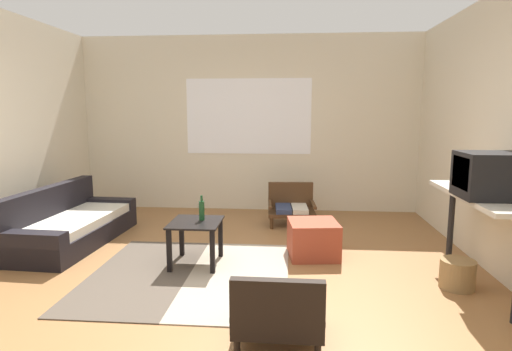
{
  "coord_description": "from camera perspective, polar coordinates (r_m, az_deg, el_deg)",
  "views": [
    {
      "loc": [
        0.66,
        -3.55,
        1.57
      ],
      "look_at": [
        0.3,
        0.76,
        0.89
      ],
      "focal_mm": 29.55,
      "sensor_mm": 36.0,
      "label": 1
    }
  ],
  "objects": [
    {
      "name": "clay_vase",
      "position": [
        4.49,
        26.59,
        0.18
      ],
      "size": [
        0.24,
        0.24,
        0.32
      ],
      "color": "#935B38",
      "rests_on": "console_shelf"
    },
    {
      "name": "armchair_by_window",
      "position": [
        5.9,
        4.77,
        -4.01
      ],
      "size": [
        0.67,
        0.58,
        0.55
      ],
      "color": "#472D19",
      "rests_on": "ground"
    },
    {
      "name": "crt_television",
      "position": [
        3.98,
        29.52,
        0.01
      ],
      "size": [
        0.54,
        0.44,
        0.38
      ],
      "color": "black",
      "rests_on": "console_shelf"
    },
    {
      "name": "far_wall_with_window",
      "position": [
        6.64,
        -0.98,
        6.97
      ],
      "size": [
        5.6,
        0.13,
        2.7
      ],
      "color": "beige",
      "rests_on": "ground"
    },
    {
      "name": "coffee_table",
      "position": [
        4.35,
        -8.14,
        -7.46
      ],
      "size": [
        0.5,
        0.55,
        0.45
      ],
      "color": "black",
      "rests_on": "ground"
    },
    {
      "name": "ground_plane",
      "position": [
        3.93,
        -5.51,
        -14.68
      ],
      "size": [
        7.8,
        7.8,
        0.0
      ],
      "primitive_type": "plane",
      "color": "olive"
    },
    {
      "name": "area_rug",
      "position": [
        4.2,
        -8.96,
        -13.1
      ],
      "size": [
        1.88,
        1.91,
        0.01
      ],
      "color": "#4C4238",
      "rests_on": "ground"
    },
    {
      "name": "armchair_striped_foreground",
      "position": [
        2.96,
        3.02,
        -18.0
      ],
      "size": [
        0.6,
        0.57,
        0.53
      ],
      "color": "black",
      "rests_on": "ground"
    },
    {
      "name": "glass_bottle",
      "position": [
        4.34,
        -7.36,
        -4.64
      ],
      "size": [
        0.06,
        0.06,
        0.26
      ],
      "color": "#194723",
      "rests_on": "coffee_table"
    },
    {
      "name": "couch",
      "position": [
        5.49,
        -23.87,
        -6.22
      ],
      "size": [
        0.85,
        1.84,
        0.67
      ],
      "color": "black",
      "rests_on": "ground"
    },
    {
      "name": "wicker_basket",
      "position": [
        4.23,
        25.6,
        -11.94
      ],
      "size": [
        0.3,
        0.3,
        0.26
      ],
      "primitive_type": "cylinder",
      "color": "olive",
      "rests_on": "ground"
    },
    {
      "name": "console_shelf",
      "position": [
        4.18,
        28.3,
        -3.5
      ],
      "size": [
        0.46,
        1.45,
        0.85
      ],
      "color": "beige",
      "rests_on": "ground"
    },
    {
      "name": "ottoman_orange",
      "position": [
        4.63,
        7.74,
        -8.5
      ],
      "size": [
        0.57,
        0.57,
        0.39
      ],
      "primitive_type": "cube",
      "rotation": [
        0.0,
        0.0,
        0.12
      ],
      "color": "#993D28",
      "rests_on": "ground"
    }
  ]
}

